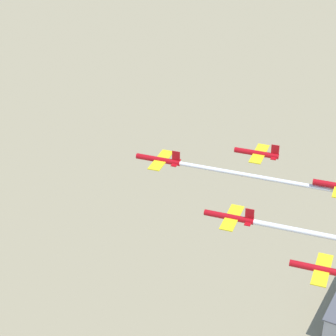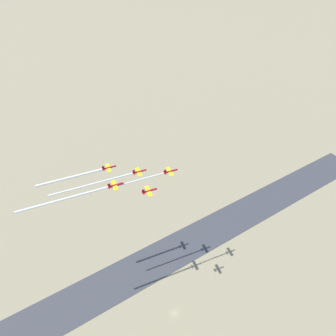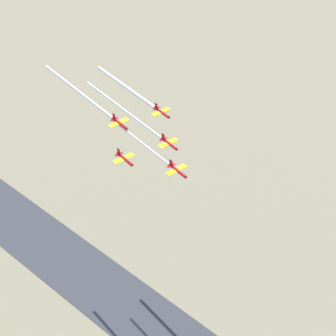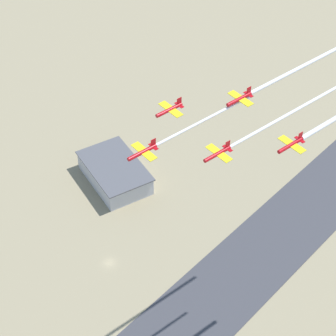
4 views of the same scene
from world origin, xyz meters
name	(u,v)px [view 1 (image 1 of 4)]	position (x,y,z in m)	size (l,w,h in m)	color
jet_0	(160,160)	(-45.57, 7.13, 94.82)	(8.24, 8.62, 2.88)	#B20C14
jet_1	(231,217)	(-52.66, -10.51, 91.79)	(8.24, 8.62, 2.88)	#B20C14
jet_2	(258,153)	(-33.60, -7.64, 94.34)	(8.24, 8.62, 2.88)	#B20C14
jet_3	(321,269)	(-59.75, -28.15, 92.30)	(8.24, 8.62, 2.88)	#B20C14
smoke_trail_0	(269,179)	(-42.51, -13.19, 94.77)	(5.70, 32.97, 0.75)	white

